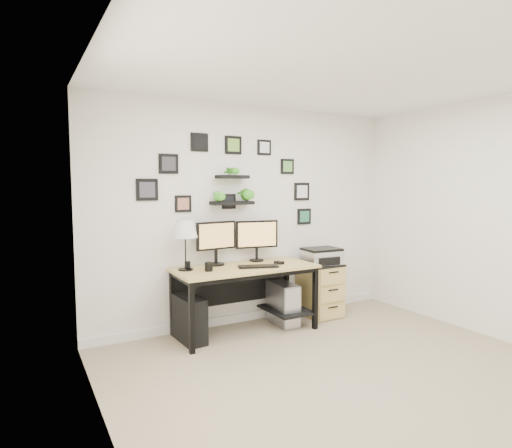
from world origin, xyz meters
TOP-DOWN VIEW (x-y plane):
  - room at (0.00, 1.98)m, footprint 4.00×4.00m
  - desk at (-0.24, 1.67)m, footprint 1.60×0.70m
  - monitor_left at (-0.53, 1.86)m, footprint 0.49×0.21m
  - monitor_right at (0.00, 1.87)m, footprint 0.52×0.19m
  - keyboard at (-0.18, 1.51)m, footprint 0.46×0.27m
  - mouse at (0.14, 1.58)m, footprint 0.09×0.12m
  - table_lamp at (-0.93, 1.76)m, footprint 0.26×0.26m
  - mug at (-0.73, 1.59)m, footprint 0.08×0.08m
  - pen_cup at (-0.88, 1.82)m, footprint 0.06×0.06m
  - pc_tower_black at (-0.93, 1.67)m, footprint 0.24×0.49m
  - pc_tower_grey at (0.25, 1.68)m, footprint 0.26×0.51m
  - file_cabinet at (0.84, 1.72)m, footprint 0.43×0.53m
  - printer at (0.83, 1.68)m, footprint 0.46×0.38m
  - wall_decor at (-0.27, 1.93)m, footprint 2.26×0.18m

SIDE VIEW (x-z plane):
  - room at x=0.00m, z-range -1.95..2.05m
  - pc_tower_black at x=-0.93m, z-range 0.00..0.48m
  - pc_tower_grey at x=0.25m, z-range 0.00..0.49m
  - file_cabinet at x=0.84m, z-range 0.00..0.67m
  - desk at x=-0.24m, z-range 0.25..1.00m
  - keyboard at x=-0.18m, z-range 0.75..0.77m
  - mouse at x=0.14m, z-range 0.75..0.78m
  - printer at x=0.83m, z-range 0.67..0.87m
  - pen_cup at x=-0.88m, z-range 0.75..0.83m
  - mug at x=-0.73m, z-range 0.75..0.84m
  - monitor_right at x=0.00m, z-range 0.80..1.28m
  - monitor_left at x=-0.53m, z-range 0.79..1.29m
  - table_lamp at x=-0.93m, z-range 0.91..1.44m
  - wall_decor at x=-0.27m, z-range 1.13..2.21m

